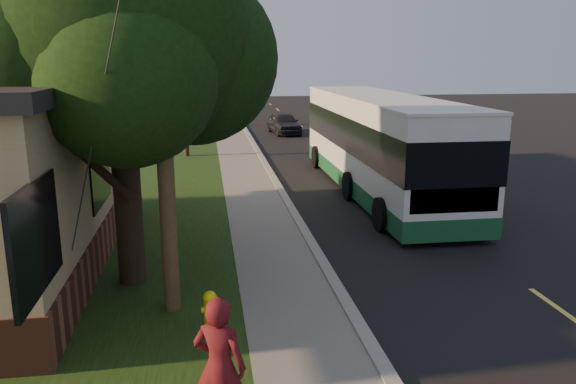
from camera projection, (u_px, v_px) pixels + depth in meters
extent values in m
plane|color=black|center=(356.00, 324.00, 10.11)|extent=(120.00, 120.00, 0.00)
cube|color=black|center=(391.00, 190.00, 20.30)|extent=(8.00, 80.00, 0.01)
cube|color=gray|center=(282.00, 192.00, 19.72)|extent=(0.25, 80.00, 0.12)
cube|color=slate|center=(253.00, 194.00, 19.58)|extent=(2.00, 80.00, 0.08)
cube|color=black|center=(151.00, 198.00, 19.08)|extent=(5.00, 80.00, 0.07)
cylinder|color=yellow|center=(210.00, 316.00, 9.66)|extent=(0.22, 0.22, 0.55)
sphere|color=yellow|center=(210.00, 298.00, 9.58)|extent=(0.24, 0.24, 0.24)
cylinder|color=yellow|center=(210.00, 310.00, 9.64)|extent=(0.30, 0.10, 0.10)
cylinder|color=yellow|center=(210.00, 310.00, 9.64)|extent=(0.10, 0.18, 0.10)
cylinder|color=yellow|center=(211.00, 330.00, 9.72)|extent=(0.32, 0.32, 0.04)
cylinder|color=#473321|center=(160.00, 65.00, 9.53)|extent=(0.30, 0.30, 9.00)
cylinder|color=#2D2D30|center=(97.00, 118.00, 8.53)|extent=(2.52, 3.21, 7.60)
cylinder|color=black|center=(127.00, 189.00, 11.44)|extent=(0.56, 0.56, 4.00)
sphere|color=black|center=(116.00, 26.00, 10.69)|extent=(5.20, 5.20, 5.20)
sphere|color=black|center=(192.00, 58.00, 11.60)|extent=(3.60, 3.60, 3.60)
sphere|color=black|center=(46.00, 42.00, 10.20)|extent=(3.80, 3.80, 3.80)
sphere|color=black|center=(126.00, 76.00, 9.69)|extent=(3.20, 3.20, 3.20)
sphere|color=black|center=(95.00, 10.00, 11.85)|extent=(3.40, 3.40, 3.40)
cylinder|color=black|center=(186.00, 121.00, 26.52)|extent=(0.24, 0.24, 3.30)
cylinder|color=black|center=(184.00, 86.00, 26.14)|extent=(1.38, 0.57, 2.01)
cylinder|color=black|center=(184.00, 86.00, 26.14)|extent=(0.74, 1.21, 1.58)
cylinder|color=black|center=(184.00, 86.00, 26.14)|extent=(0.65, 1.05, 1.95)
cylinder|color=black|center=(184.00, 86.00, 26.14)|extent=(1.28, 0.53, 1.33)
cylinder|color=black|center=(184.00, 86.00, 26.14)|extent=(0.75, 1.21, 1.70)
cylinder|color=black|center=(198.00, 104.00, 38.17)|extent=(0.24, 0.24, 3.03)
cylinder|color=black|center=(198.00, 81.00, 37.81)|extent=(1.38, 0.57, 2.01)
cylinder|color=black|center=(198.00, 81.00, 37.81)|extent=(0.74, 1.21, 1.58)
cylinder|color=black|center=(198.00, 81.00, 37.81)|extent=(0.65, 1.05, 1.95)
cylinder|color=black|center=(198.00, 81.00, 37.81)|extent=(1.28, 0.53, 1.33)
cylinder|color=black|center=(198.00, 81.00, 37.81)|extent=(0.75, 1.21, 1.70)
cylinder|color=#2D2D30|center=(245.00, 83.00, 42.24)|extent=(0.16, 0.16, 5.50)
imported|color=black|center=(245.00, 59.00, 41.82)|extent=(0.18, 0.22, 1.10)
cube|color=silver|center=(379.00, 138.00, 19.67)|extent=(2.61, 12.51, 2.81)
cube|color=#17532F|center=(378.00, 179.00, 20.01)|extent=(2.63, 12.53, 0.57)
cube|color=black|center=(379.00, 132.00, 19.62)|extent=(2.65, 12.55, 1.15)
cube|color=black|center=(456.00, 180.00, 13.72)|extent=(2.31, 0.06, 1.67)
cube|color=yellow|center=(460.00, 122.00, 13.40)|extent=(1.67, 0.06, 0.36)
cube|color=#FFF2CC|center=(423.00, 228.00, 13.88)|extent=(0.26, 0.04, 0.16)
cube|color=#FFF2CC|center=(482.00, 225.00, 14.10)|extent=(0.26, 0.04, 0.16)
cube|color=silver|center=(381.00, 97.00, 19.33)|extent=(2.66, 12.56, 0.08)
cylinder|color=black|center=(382.00, 215.00, 15.41)|extent=(0.29, 0.96, 0.96)
cylinder|color=black|center=(471.00, 211.00, 15.78)|extent=(0.29, 0.96, 0.96)
cylinder|color=black|center=(349.00, 186.00, 18.82)|extent=(0.29, 0.96, 0.96)
cylinder|color=black|center=(424.00, 183.00, 19.19)|extent=(0.29, 0.96, 0.96)
cylinder|color=black|center=(317.00, 157.00, 24.23)|extent=(0.29, 0.96, 0.96)
cylinder|color=black|center=(375.00, 156.00, 24.60)|extent=(0.29, 0.96, 0.96)
imported|color=#521017|center=(220.00, 367.00, 6.87)|extent=(0.80, 0.67, 1.86)
imported|color=black|center=(284.00, 123.00, 35.01)|extent=(2.00, 4.07, 1.33)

